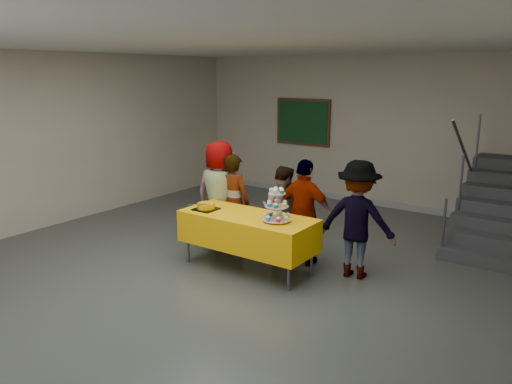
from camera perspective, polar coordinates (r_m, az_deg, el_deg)
room_shell at (r=5.93m, az=-5.44°, el=8.48°), size 10.00×10.04×3.02m
bake_table at (r=6.80m, az=-0.98°, el=-4.37°), size 1.88×0.78×0.77m
cupcake_stand at (r=6.41m, az=2.41°, el=-1.81°), size 0.38×0.38×0.44m
bear_cake at (r=7.01m, az=-5.73°, el=-1.56°), size 0.32×0.36×0.12m
schoolchild_a at (r=7.69m, az=-4.17°, el=-0.23°), size 0.88×0.65×1.64m
schoolchild_b at (r=7.56m, az=-2.56°, el=-1.12°), size 0.56×0.39×1.47m
schoolchild_c at (r=7.32m, az=3.01°, el=-2.15°), size 0.72×0.60×1.34m
schoolchild_d at (r=6.95m, az=5.58°, el=-2.37°), size 0.88×0.37×1.50m
schoolchild_e at (r=6.63m, az=11.54°, el=-3.09°), size 1.08×0.71×1.56m
staircase at (r=8.93m, az=26.76°, el=-1.94°), size 1.30×2.40×2.04m
noticeboard at (r=10.92m, az=5.39°, el=7.97°), size 1.30×0.05×1.00m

